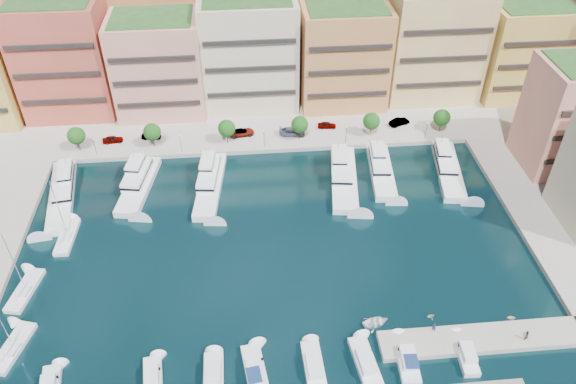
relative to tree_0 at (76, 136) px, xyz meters
name	(u,v)px	position (x,y,z in m)	size (l,w,h in m)	color
ground	(275,250)	(40.00, -33.50, -4.74)	(400.00, 400.00, 0.00)	black
north_quay	(258,84)	(40.00, 28.50, -4.74)	(220.00, 64.00, 2.00)	#9E998E
hillside	(250,14)	(40.00, 76.50, -4.74)	(240.00, 40.00, 58.00)	#243917
finger_pier	(484,341)	(70.00, -55.50, -4.74)	(32.00, 5.00, 2.00)	#9E998E
apartment_1	(65,57)	(-4.00, 18.49, 9.57)	(20.00, 16.50, 26.80)	#CF5345
apartment_2	(158,65)	(17.00, 16.49, 7.57)	(20.00, 15.50, 22.80)	#EB9A83
apartment_3	(249,51)	(38.00, 18.49, 9.07)	(22.00, 16.50, 25.80)	beige
apartment_4	(343,55)	(60.00, 16.49, 8.07)	(20.00, 15.50, 23.80)	#DA8D51
apartment_5	(433,42)	(82.00, 18.49, 9.57)	(22.00, 16.50, 26.80)	#F1D77F
apartment_6	(524,50)	(104.00, 16.49, 7.57)	(20.00, 15.50, 22.80)	#D9BC4F
backblock_0	(37,14)	(-15.00, 40.50, 11.26)	(26.00, 18.00, 30.00)	beige
backblock_1	(157,10)	(15.00, 40.50, 11.26)	(26.00, 18.00, 30.00)	#DA8D51
backblock_2	(272,6)	(45.00, 40.50, 11.26)	(26.00, 18.00, 30.00)	#F1D77F
backblock_3	(385,2)	(75.00, 40.50, 11.26)	(26.00, 18.00, 30.00)	#D9BC4F
tree_0	(76,136)	(0.00, 0.00, 0.00)	(3.80, 3.80, 5.65)	#473323
tree_1	(152,132)	(16.00, 0.00, 0.00)	(3.80, 3.80, 5.65)	#473323
tree_2	(227,128)	(32.00, 0.00, 0.00)	(3.80, 3.80, 5.65)	#473323
tree_3	(300,125)	(48.00, 0.00, 0.00)	(3.80, 3.80, 5.65)	#473323
tree_4	(371,121)	(64.00, 0.00, 0.00)	(3.80, 3.80, 5.65)	#473323
tree_5	(442,118)	(80.00, 0.00, 0.00)	(3.80, 3.80, 5.65)	#473323
lamppost_0	(94,144)	(4.00, -2.30, -0.92)	(0.30, 0.30, 4.20)	black
lamppost_1	(180,140)	(22.00, -2.30, -0.92)	(0.30, 0.30, 4.20)	black
lamppost_2	(264,136)	(40.00, -2.30, -0.92)	(0.30, 0.30, 4.20)	black
lamppost_3	(346,132)	(58.00, -2.30, -0.92)	(0.30, 0.30, 4.20)	black
lamppost_4	(427,128)	(76.00, -2.30, -0.92)	(0.30, 0.30, 4.20)	black
yacht_0	(62,191)	(-0.71, -14.51, -3.53)	(7.38, 22.25, 7.30)	white
yacht_1	(139,183)	(14.03, -12.91, -3.65)	(7.63, 18.78, 7.30)	white
yacht_2	(210,181)	(28.37, -13.89, -3.53)	(6.62, 20.87, 7.30)	white
yacht_4	(343,175)	(55.50, -14.22, -3.65)	(7.75, 21.57, 7.30)	white
yacht_5	(381,168)	(63.65, -12.71, -3.53)	(6.16, 18.27, 7.30)	white
yacht_6	(448,167)	(77.64, -13.48, -3.53)	(7.65, 20.07, 7.30)	white
cruiser_2	(153,380)	(20.96, -58.08, -4.20)	(3.36, 7.56, 2.55)	white
cruiser_3	(214,375)	(29.46, -58.08, -4.20)	(2.79, 7.18, 2.55)	white
cruiser_4	(255,372)	(35.40, -58.12, -4.17)	(4.05, 9.21, 2.66)	white
cruiser_5	(314,367)	(43.80, -58.09, -4.20)	(3.00, 8.52, 2.55)	white
cruiser_6	(366,363)	(51.34, -58.10, -4.20)	(3.82, 9.01, 2.55)	white
cruiser_7	(407,360)	(57.43, -58.11, -4.17)	(3.30, 8.24, 2.66)	white
cruiser_8	(466,355)	(66.27, -58.08, -4.20)	(2.79, 7.20, 2.55)	white
sailboat_2	(67,237)	(2.67, -27.02, -4.43)	(3.08, 9.41, 13.20)	white
sailboat_0	(13,348)	(-0.29, -50.63, -4.43)	(5.12, 9.45, 13.20)	white
sailboat_1	(25,291)	(-1.50, -39.38, -4.43)	(4.64, 9.61, 13.20)	white
tender_3	(511,318)	(75.69, -52.00, -4.36)	(1.26, 1.46, 0.77)	beige
tender_1	(431,316)	(63.23, -50.50, -4.39)	(1.17, 1.35, 0.71)	#C5AF96
tender_0	(376,323)	(54.38, -51.01, -4.31)	(2.97, 4.16, 0.86)	white
car_0	(113,139)	(6.70, 2.52, -3.00)	(1.76, 4.37, 1.49)	gray
car_1	(151,136)	(15.01, 3.21, -3.05)	(1.46, 4.20, 1.38)	gray
car_2	(242,132)	(35.26, 2.76, -2.97)	(2.57, 5.57, 1.55)	gray
car_3	(292,132)	(46.54, 1.74, -2.90)	(2.36, 5.81, 1.69)	gray
car_4	(327,125)	(54.79, 4.05, -3.02)	(1.70, 4.22, 1.44)	gray
car_5	(399,122)	(71.58, 3.72, -2.93)	(1.73, 4.95, 1.63)	gray
person_0	(434,327)	(62.55, -53.75, -2.90)	(0.61, 0.40, 1.68)	#26264D
person_1	(526,335)	(75.71, -56.46, -2.85)	(0.86, 0.67, 1.78)	brown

